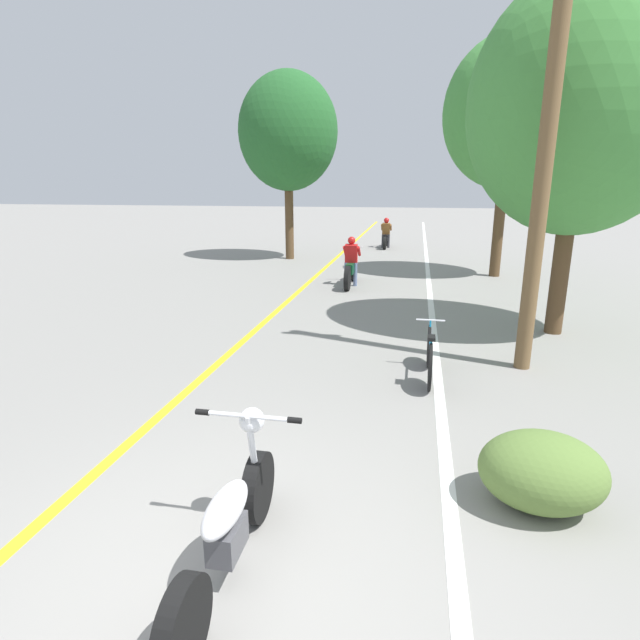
# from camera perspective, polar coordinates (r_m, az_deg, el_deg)

# --- Properties ---
(ground_plane) EXTENTS (120.00, 120.00, 0.00)m
(ground_plane) POSITION_cam_1_polar(r_m,az_deg,el_deg) (4.19, -12.57, -27.35)
(ground_plane) COLOR gray
(lane_stripe_center) EXTENTS (0.14, 48.00, 0.01)m
(lane_stripe_center) POSITION_cam_1_polar(r_m,az_deg,el_deg) (15.43, -0.72, 4.83)
(lane_stripe_center) COLOR yellow
(lane_stripe_center) RESTS_ON ground
(lane_stripe_edge) EXTENTS (0.14, 48.00, 0.01)m
(lane_stripe_edge) POSITION_cam_1_polar(r_m,az_deg,el_deg) (15.13, 12.32, 4.27)
(lane_stripe_edge) COLOR white
(lane_stripe_edge) RESTS_ON ground
(utility_pole) EXTENTS (1.10, 0.24, 7.09)m
(utility_pole) POSITION_cam_1_polar(r_m,az_deg,el_deg) (8.13, 24.73, 19.83)
(utility_pole) COLOR brown
(utility_pole) RESTS_ON ground
(roadside_tree_right_near) EXTENTS (3.90, 3.51, 6.37)m
(roadside_tree_right_near) POSITION_cam_1_polar(r_m,az_deg,el_deg) (10.48, 27.72, 20.84)
(roadside_tree_right_near) COLOR #513A23
(roadside_tree_right_near) RESTS_ON ground
(roadside_tree_right_far) EXTENTS (3.78, 3.40, 6.98)m
(roadside_tree_right_far) POSITION_cam_1_polar(r_m,az_deg,el_deg) (16.59, 20.80, 21.25)
(roadside_tree_right_far) COLOR #513A23
(roadside_tree_right_far) RESTS_ON ground
(roadside_tree_left) EXTENTS (3.64, 3.28, 6.73)m
(roadside_tree_left) POSITION_cam_1_polar(r_m,az_deg,el_deg) (19.41, -3.69, 20.62)
(roadside_tree_left) COLOR #513A23
(roadside_tree_left) RESTS_ON ground
(roadside_bush) EXTENTS (1.10, 0.88, 0.70)m
(roadside_bush) POSITION_cam_1_polar(r_m,az_deg,el_deg) (5.03, 24.03, -15.50)
(roadside_bush) COLOR #5B7A38
(roadside_bush) RESTS_ON ground
(motorcycle_foreground) EXTENTS (0.87, 2.04, 1.08)m
(motorcycle_foreground) POSITION_cam_1_polar(r_m,az_deg,el_deg) (3.96, -10.32, -22.03)
(motorcycle_foreground) COLOR black
(motorcycle_foreground) RESTS_ON ground
(motorcycle_rider_lead) EXTENTS (0.50, 2.14, 1.38)m
(motorcycle_rider_lead) POSITION_cam_1_polar(r_m,az_deg,el_deg) (14.24, 3.57, 6.05)
(motorcycle_rider_lead) COLOR black
(motorcycle_rider_lead) RESTS_ON ground
(motorcycle_rider_far) EXTENTS (0.50, 1.93, 1.34)m
(motorcycle_rider_far) POSITION_cam_1_polar(r_m,az_deg,el_deg) (23.04, 7.54, 9.47)
(motorcycle_rider_far) COLOR black
(motorcycle_rider_far) RESTS_ON ground
(bicycle_parked) EXTENTS (0.44, 1.63, 0.79)m
(bicycle_parked) POSITION_cam_1_polar(r_m,az_deg,el_deg) (7.60, 12.41, -3.86)
(bicycle_parked) COLOR black
(bicycle_parked) RESTS_ON ground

